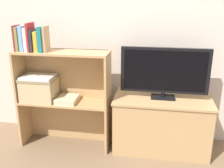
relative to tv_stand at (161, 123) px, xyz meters
name	(u,v)px	position (x,y,z in m)	size (l,w,h in m)	color
ground_plane	(110,155)	(-0.47, -0.23, -0.27)	(16.00, 16.00, 0.00)	brown
wall_back	(118,21)	(-0.47, 0.26, 0.93)	(10.00, 0.05, 2.40)	beige
tv_stand	(161,123)	(0.00, 0.00, 0.00)	(0.91, 0.47, 0.53)	tan
tv	(165,72)	(0.00, 0.00, 0.52)	(0.80, 0.14, 0.48)	black
bookshelf_lower_tier	(67,115)	(-0.94, -0.03, 0.03)	(0.88, 0.27, 0.47)	tan
bookshelf_upper_tier	(64,69)	(-0.94, -0.03, 0.51)	(0.88, 0.27, 0.49)	tan
book_maroon	(17,38)	(-1.34, -0.12, 0.81)	(0.02, 0.12, 0.23)	maroon
book_olive	(20,39)	(-1.32, -0.12, 0.80)	(0.02, 0.15, 0.22)	olive
book_skyblue	(23,38)	(-1.28, -0.12, 0.81)	(0.04, 0.13, 0.23)	#709ECC
book_ivory	(28,39)	(-1.24, -0.12, 0.80)	(0.04, 0.13, 0.21)	silver
book_crimson	(31,37)	(-1.21, -0.12, 0.82)	(0.02, 0.16, 0.25)	#B22328
book_charcoal	(34,40)	(-1.18, -0.12, 0.79)	(0.03, 0.15, 0.20)	#232328
book_mustard	(38,41)	(-1.14, -0.12, 0.78)	(0.04, 0.13, 0.18)	gold
book_teal	(42,39)	(-1.10, -0.12, 0.81)	(0.04, 0.15, 0.23)	#1E7075
book_tan	(46,39)	(-1.06, -0.12, 0.81)	(0.02, 0.12, 0.23)	tan
storage_basket_left	(39,88)	(-1.18, -0.10, 0.33)	(0.33, 0.24, 0.23)	tan
laptop	(38,77)	(-1.18, -0.10, 0.44)	(0.30, 0.22, 0.02)	white
magazine_stack	(67,99)	(-0.90, -0.11, 0.23)	(0.19, 0.22, 0.05)	beige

